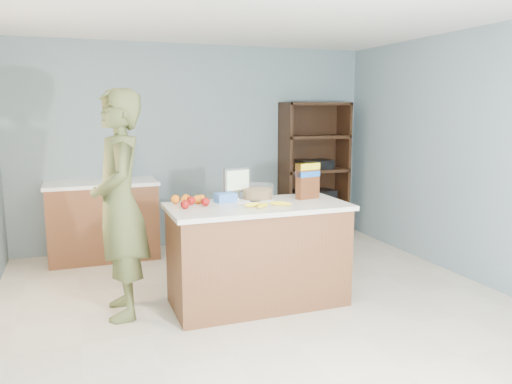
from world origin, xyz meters
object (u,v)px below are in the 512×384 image
object	(u,v)px
counter_peninsula	(258,258)
cereal_box	(308,178)
person	(120,205)
tv	(237,181)
shelving_unit	(313,172)

from	to	relation	value
counter_peninsula	cereal_box	distance (m)	0.86
counter_peninsula	person	distance (m)	1.27
person	cereal_box	distance (m)	1.68
tv	counter_peninsula	bearing A→B (deg)	-76.00
counter_peninsula	person	bearing A→B (deg)	171.62
cereal_box	shelving_unit	bearing A→B (deg)	62.20
tv	person	bearing A→B (deg)	-171.31
tv	cereal_box	distance (m)	0.65
person	tv	size ratio (longest dim) A/B	6.67
shelving_unit	person	xyz separation A→B (m)	(-2.70, -1.88, 0.08)
counter_peninsula	person	world-z (taller)	person
person	tv	xyz separation A→B (m)	(1.06, 0.16, 0.12)
counter_peninsula	shelving_unit	bearing A→B (deg)	52.89
counter_peninsula	tv	bearing A→B (deg)	104.00
tv	cereal_box	bearing A→B (deg)	-21.11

